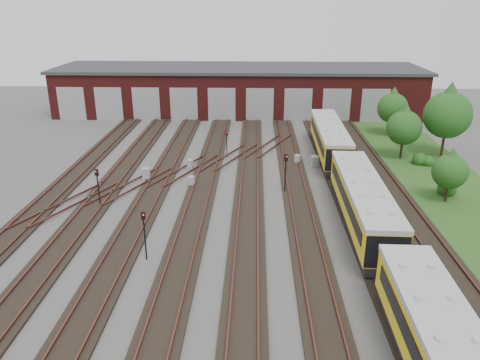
{
  "coord_description": "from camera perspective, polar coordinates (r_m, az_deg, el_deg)",
  "views": [
    {
      "loc": [
        2.46,
        -26.81,
        14.96
      ],
      "look_at": [
        1.32,
        6.94,
        2.0
      ],
      "focal_mm": 35.0,
      "sensor_mm": 36.0,
      "label": 1
    }
  ],
  "objects": [
    {
      "name": "tree_1",
      "position": [
        49.18,
        19.43,
        6.49
      ],
      "size": [
        3.42,
        3.42,
        5.67
      ],
      "color": "black",
      "rests_on": "ground"
    },
    {
      "name": "metro_train",
      "position": [
        33.72,
        14.71,
        -2.6
      ],
      "size": [
        2.93,
        46.52,
        2.99
      ],
      "rotation": [
        0.0,
        0.0,
        -0.02
      ],
      "color": "black",
      "rests_on": "ground"
    },
    {
      "name": "relay_cabinet_3",
      "position": [
        45.54,
        9.03,
        2.26
      ],
      "size": [
        0.79,
        0.72,
        1.08
      ],
      "primitive_type": "cube",
      "rotation": [
        0.0,
        0.0,
        0.33
      ],
      "color": "#939598",
      "rests_on": "ground"
    },
    {
      "name": "ground",
      "position": [
        30.8,
        -2.92,
        -8.1
      ],
      "size": [
        120.0,
        120.0,
        0.0
      ],
      "primitive_type": "plane",
      "color": "#4C4A47",
      "rests_on": "ground"
    },
    {
      "name": "bush_0",
      "position": [
        42.01,
        23.96,
        -0.63
      ],
      "size": [
        1.55,
        1.55,
        1.55
      ],
      "primitive_type": "sphere",
      "color": "#174915",
      "rests_on": "ground"
    },
    {
      "name": "tree_3",
      "position": [
        39.71,
        24.29,
        1.4
      ],
      "size": [
        2.73,
        2.73,
        4.52
      ],
      "color": "black",
      "rests_on": "ground"
    },
    {
      "name": "relay_cabinet_4",
      "position": [
        46.19,
        7.02,
        2.52
      ],
      "size": [
        0.68,
        0.63,
        0.9
      ],
      "primitive_type": "cube",
      "rotation": [
        0.0,
        0.0,
        -0.43
      ],
      "color": "#939598",
      "rests_on": "ground"
    },
    {
      "name": "bush_1",
      "position": [
        48.82,
        21.07,
        2.56
      ],
      "size": [
        1.38,
        1.38,
        1.38
      ],
      "primitive_type": "sphere",
      "color": "#174915",
      "rests_on": "ground"
    },
    {
      "name": "bush_2",
      "position": [
        48.79,
        21.96,
        2.31
      ],
      "size": [
        1.19,
        1.19,
        1.19
      ],
      "primitive_type": "sphere",
      "color": "#174915",
      "rests_on": "ground"
    },
    {
      "name": "tree_0",
      "position": [
        57.72,
        18.16,
        8.74
      ],
      "size": [
        3.5,
        3.5,
        5.8
      ],
      "color": "black",
      "rests_on": "ground"
    },
    {
      "name": "relay_cabinet_1",
      "position": [
        40.38,
        -5.94,
        -0.18
      ],
      "size": [
        0.57,
        0.49,
        0.91
      ],
      "primitive_type": "cube",
      "rotation": [
        0.0,
        0.0,
        0.06
      ],
      "color": "#939598",
      "rests_on": "ground"
    },
    {
      "name": "grass_verge",
      "position": [
        43.04,
        24.4,
        -1.28
      ],
      "size": [
        8.0,
        55.0,
        0.05
      ],
      "primitive_type": "cube",
      "color": "#214517",
      "rests_on": "ground"
    },
    {
      "name": "signal_mast_3",
      "position": [
        38.39,
        5.58,
        1.42
      ],
      "size": [
        0.32,
        0.3,
        3.37
      ],
      "rotation": [
        0.0,
        0.0,
        0.36
      ],
      "color": "black",
      "rests_on": "ground"
    },
    {
      "name": "signal_mast_2",
      "position": [
        47.61,
        -1.62,
        4.85
      ],
      "size": [
        0.24,
        0.23,
        2.7
      ],
      "rotation": [
        0.0,
        0.0,
        0.3
      ],
      "color": "black",
      "rests_on": "ground"
    },
    {
      "name": "signal_mast_0",
      "position": [
        28.96,
        -11.59,
        -5.97
      ],
      "size": [
        0.27,
        0.26,
        3.22
      ],
      "rotation": [
        0.0,
        0.0,
        0.39
      ],
      "color": "black",
      "rests_on": "ground"
    },
    {
      "name": "relay_cabinet_0",
      "position": [
        42.43,
        -11.35,
        0.72
      ],
      "size": [
        0.72,
        0.63,
        1.11
      ],
      "primitive_type": "cube",
      "rotation": [
        0.0,
        0.0,
        0.12
      ],
      "color": "#939598",
      "rests_on": "ground"
    },
    {
      "name": "maintenance_shed",
      "position": [
        67.86,
        -0.18,
        11.02
      ],
      "size": [
        51.0,
        12.5,
        6.35
      ],
      "color": "#531614",
      "rests_on": "ground"
    },
    {
      "name": "signal_mast_1",
      "position": [
        37.55,
        -16.96,
        -0.26
      ],
      "size": [
        0.3,
        0.28,
        3.0
      ],
      "rotation": [
        0.0,
        0.0,
        -0.29
      ],
      "color": "black",
      "rests_on": "ground"
    },
    {
      "name": "relay_cabinet_2",
      "position": [
        44.66,
        -6.08,
        1.91
      ],
      "size": [
        0.68,
        0.63,
        0.9
      ],
      "primitive_type": "cube",
      "rotation": [
        0.0,
        0.0,
        -0.42
      ],
      "color": "#939598",
      "rests_on": "ground"
    },
    {
      "name": "tree_2",
      "position": [
        51.0,
        24.07,
        7.87
      ],
      "size": [
        4.65,
        4.65,
        7.71
      ],
      "color": "black",
      "rests_on": "ground"
    },
    {
      "name": "track_network",
      "position": [
        31.28,
        -3.14,
        -7.39
      ],
      "size": [
        30.4,
        70.0,
        0.33
      ],
      "color": "black",
      "rests_on": "ground"
    }
  ]
}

